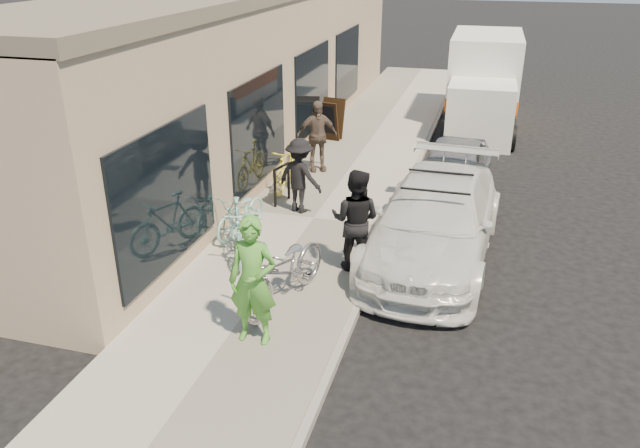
# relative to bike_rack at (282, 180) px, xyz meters

# --- Properties ---
(ground) EXTENTS (120.00, 120.00, 0.00)m
(ground) POSITION_rel_bike_rack_xyz_m (2.87, -3.59, -0.65)
(ground) COLOR black
(ground) RESTS_ON ground
(sidewalk) EXTENTS (3.00, 34.00, 0.15)m
(sidewalk) POSITION_rel_bike_rack_xyz_m (0.87, -0.59, -0.58)
(sidewalk) COLOR #9D998D
(sidewalk) RESTS_ON ground
(curb) EXTENTS (0.12, 34.00, 0.13)m
(curb) POSITION_rel_bike_rack_xyz_m (2.42, -0.59, -0.59)
(curb) COLOR gray
(curb) RESTS_ON ground
(storefront) EXTENTS (3.60, 20.00, 4.22)m
(storefront) POSITION_rel_bike_rack_xyz_m (-2.37, 4.40, 1.47)
(storefront) COLOR tan
(storefront) RESTS_ON ground
(bike_rack) EXTENTS (0.18, 0.58, 0.83)m
(bike_rack) POSITION_rel_bike_rack_xyz_m (0.00, 0.00, 0.00)
(bike_rack) COLOR black
(bike_rack) RESTS_ON sidewalk
(sandwich_board) EXTENTS (0.78, 0.79, 1.10)m
(sandwich_board) POSITION_rel_bike_rack_xyz_m (-0.25, 4.82, 0.06)
(sandwich_board) COLOR black
(sandwich_board) RESTS_ON sidewalk
(sedan_white) EXTENTS (2.31, 5.08, 1.48)m
(sedan_white) POSITION_rel_bike_rack_xyz_m (3.33, -1.37, 0.07)
(sedan_white) COLOR silver
(sedan_white) RESTS_ON ground
(sedan_silver) EXTENTS (1.71, 3.80, 1.27)m
(sedan_silver) POSITION_rel_bike_rack_xyz_m (3.39, 1.60, -0.02)
(sedan_silver) COLOR gray
(sedan_silver) RESTS_ON ground
(moving_truck) EXTENTS (2.14, 5.49, 2.68)m
(moving_truck) POSITION_rel_bike_rack_xyz_m (3.72, 8.19, 0.54)
(moving_truck) COLOR white
(moving_truck) RESTS_ON ground
(tandem_bike) EXTENTS (1.23, 2.20, 1.09)m
(tandem_bike) POSITION_rel_bike_rack_xyz_m (1.36, -3.80, 0.05)
(tandem_bike) COLOR #A9A9AB
(tandem_bike) RESTS_ON sidewalk
(woman_rider) EXTENTS (0.68, 0.45, 1.83)m
(woman_rider) POSITION_rel_bike_rack_xyz_m (1.26, -4.84, 0.42)
(woman_rider) COLOR #4D9933
(woman_rider) RESTS_ON sidewalk
(man_standing) EXTENTS (0.90, 0.72, 1.74)m
(man_standing) POSITION_rel_bike_rack_xyz_m (2.11, -2.41, 0.37)
(man_standing) COLOR black
(man_standing) RESTS_ON sidewalk
(cruiser_bike_a) EXTENTS (1.11, 1.72, 1.00)m
(cruiser_bike_a) POSITION_rel_bike_rack_xyz_m (0.09, -2.58, -0.00)
(cruiser_bike_a) COLOR #82C2BA
(cruiser_bike_a) RESTS_ON sidewalk
(cruiser_bike_b) EXTENTS (0.83, 1.64, 0.83)m
(cruiser_bike_b) POSITION_rel_bike_rack_xyz_m (-0.24, -1.64, -0.09)
(cruiser_bike_b) COLOR #82C2BA
(cruiser_bike_b) RESTS_ON sidewalk
(cruiser_bike_c) EXTENTS (0.48, 1.64, 0.98)m
(cruiser_bike_c) POSITION_rel_bike_rack_xyz_m (-0.15, 0.83, -0.01)
(cruiser_bike_c) COLOR yellow
(cruiser_bike_c) RESTS_ON sidewalk
(bystander_a) EXTENTS (1.12, 0.86, 1.53)m
(bystander_a) POSITION_rel_bike_rack_xyz_m (0.50, -0.33, 0.26)
(bystander_a) COLOR black
(bystander_a) RESTS_ON sidewalk
(bystander_b) EXTENTS (1.07, 0.84, 1.70)m
(bystander_b) POSITION_rel_bike_rack_xyz_m (0.13, 2.21, 0.35)
(bystander_b) COLOR brown
(bystander_b) RESTS_ON sidewalk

